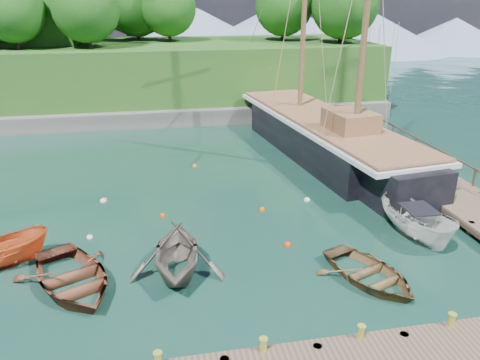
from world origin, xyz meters
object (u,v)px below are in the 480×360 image
(rowboat_1, at_px, (178,274))
(motorboat_orange, at_px, (0,267))
(rowboat_2, at_px, (369,280))
(schooner, at_px, (323,139))
(cabin_boat_white, at_px, (415,237))
(rowboat_0, at_px, (73,287))

(rowboat_1, xyz_separation_m, motorboat_orange, (-7.00, 1.81, 0.00))
(rowboat_2, bearing_deg, schooner, 55.84)
(motorboat_orange, distance_m, schooner, 20.88)
(rowboat_1, xyz_separation_m, cabin_boat_white, (10.70, 0.99, 0.00))
(rowboat_2, height_order, motorboat_orange, motorboat_orange)
(rowboat_1, height_order, motorboat_orange, rowboat_1)
(rowboat_2, relative_size, schooner, 0.15)
(rowboat_1, relative_size, cabin_boat_white, 0.95)
(cabin_boat_white, bearing_deg, schooner, 82.02)
(rowboat_0, relative_size, schooner, 0.18)
(motorboat_orange, distance_m, cabin_boat_white, 17.72)
(rowboat_0, distance_m, rowboat_2, 11.21)
(rowboat_1, distance_m, cabin_boat_white, 10.75)
(cabin_boat_white, bearing_deg, motorboat_orange, 169.13)
(rowboat_0, xyz_separation_m, schooner, (14.58, 13.07, 1.10))
(rowboat_1, relative_size, motorboat_orange, 1.09)
(rowboat_2, bearing_deg, rowboat_0, 150.57)
(rowboat_1, xyz_separation_m, rowboat_2, (7.17, -1.83, 0.00))
(rowboat_2, xyz_separation_m, schooner, (3.49, 14.75, 1.10))
(motorboat_orange, relative_size, cabin_boat_white, 0.87)
(motorboat_orange, bearing_deg, cabin_boat_white, -107.12)
(rowboat_0, distance_m, schooner, 19.61)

